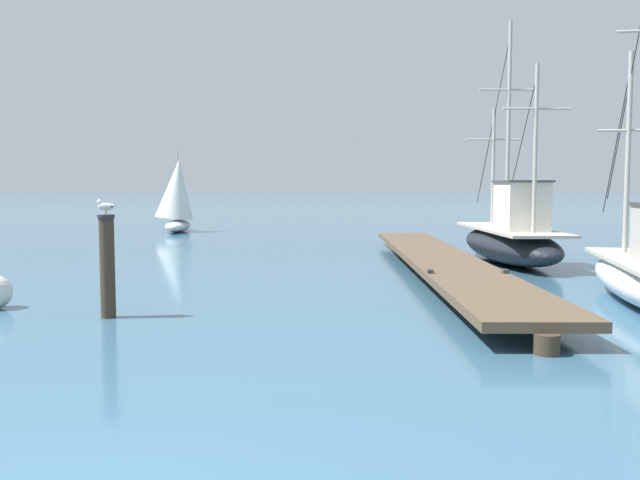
{
  "coord_description": "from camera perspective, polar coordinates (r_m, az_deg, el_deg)",
  "views": [
    {
      "loc": [
        2.28,
        -3.74,
        2.35
      ],
      "look_at": [
        2.02,
        7.94,
        1.4
      ],
      "focal_mm": 38.73,
      "sensor_mm": 36.0,
      "label": 1
    }
  ],
  "objects": [
    {
      "name": "perched_seagull",
      "position": [
        12.57,
        -17.26,
        2.69
      ],
      "size": [
        0.38,
        0.17,
        0.27
      ],
      "color": "gold",
      "rests_on": "mooring_piling"
    },
    {
      "name": "fishing_boat_0",
      "position": [
        21.28,
        15.51,
        0.19
      ],
      "size": [
        2.33,
        7.51,
        7.19
      ],
      "color": "black",
      "rests_on": "ground"
    },
    {
      "name": "distant_sailboat",
      "position": [
        34.52,
        -11.74,
        3.56
      ],
      "size": [
        2.23,
        3.74,
        3.98
      ],
      "color": "silver",
      "rests_on": "ground"
    },
    {
      "name": "floating_dock",
      "position": [
        18.49,
        9.87,
        -1.59
      ],
      "size": [
        2.11,
        17.85,
        0.53
      ],
      "color": "brown",
      "rests_on": "ground"
    },
    {
      "name": "mooring_piling",
      "position": [
        12.65,
        -17.17,
        -1.93
      ],
      "size": [
        0.3,
        0.3,
        1.82
      ],
      "color": "#3D3023",
      "rests_on": "ground"
    }
  ]
}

